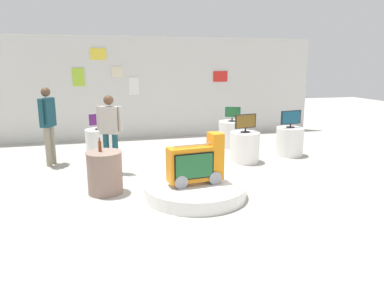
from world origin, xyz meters
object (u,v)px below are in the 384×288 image
tv_on_left_rear (232,113)px  display_pedestal_left_rear (232,134)px  bottle_on_side_table (100,146)px  tv_on_far_right (291,118)px  side_table_round (105,172)px  shopper_browsing_near_truck (48,120)px  display_pedestal_far_right (289,141)px  shopper_browsing_rear (110,128)px  display_pedestal_center_rear (100,144)px  main_display_pedestal (195,190)px  display_pedestal_right_rear (245,147)px  tv_on_center_rear (98,120)px  novelty_firetruck_tv (196,164)px  tv_on_right_rear (246,122)px

tv_on_left_rear → display_pedestal_left_rear: bearing=109.8°
bottle_on_side_table → tv_on_far_right: bearing=18.7°
side_table_round → shopper_browsing_near_truck: (-1.15, 2.15, 0.64)m
display_pedestal_far_right → tv_on_left_rear: bearing=129.6°
shopper_browsing_near_truck → shopper_browsing_rear: size_ratio=1.07×
display_pedestal_left_rear → display_pedestal_center_rear: (-3.53, -0.33, 0.00)m
main_display_pedestal → display_pedestal_center_rear: bearing=116.8°
tv_on_left_rear → bottle_on_side_table: bearing=-141.3°
tv_on_far_right → side_table_round: size_ratio=0.76×
display_pedestal_center_rear → display_pedestal_right_rear: 3.49m
main_display_pedestal → bottle_on_side_table: (-1.56, 0.62, 0.74)m
main_display_pedestal → tv_on_left_rear: tv_on_left_rear is taller
display_pedestal_far_right → tv_on_center_rear: bearing=168.5°
tv_on_left_rear → display_pedestal_right_rear: bearing=-99.8°
side_table_round → bottle_on_side_table: 0.47m
main_display_pedestal → tv_on_left_rear: (1.96, 3.44, 0.82)m
tv_on_left_rear → tv_on_far_right: tv_on_far_right is taller
display_pedestal_center_rear → tv_on_center_rear: (-0.00, -0.00, 0.57)m
main_display_pedestal → novelty_firetruck_tv: 0.46m
tv_on_left_rear → shopper_browsing_rear: (-3.31, -1.67, 0.03)m
novelty_firetruck_tv → display_pedestal_left_rear: size_ratio=1.37×
tv_on_left_rear → bottle_on_side_table: (-3.52, -2.82, -0.08)m
side_table_round → bottle_on_side_table: size_ratio=3.03×
tv_on_right_rear → tv_on_far_right: (1.32, 0.30, -0.00)m
tv_on_center_rear → side_table_round: (0.07, -2.53, -0.54)m
tv_on_left_rear → shopper_browsing_near_truck: (-4.61, -0.71, 0.09)m
bottle_on_side_table → shopper_browsing_near_truck: bearing=117.3°
tv_on_center_rear → display_pedestal_far_right: (4.59, -0.94, -0.57)m
display_pedestal_center_rear → tv_on_far_right: tv_on_far_right is taller
display_pedestal_right_rear → display_pedestal_center_rear: bearing=159.3°
display_pedestal_center_rear → tv_on_far_right: size_ratio=1.23×
tv_on_right_rear → tv_on_far_right: bearing=12.6°
main_display_pedestal → side_table_round: side_table_round is taller
tv_on_center_rear → shopper_browsing_near_truck: size_ratio=0.26×
display_pedestal_far_right → shopper_browsing_rear: (-4.36, -0.40, 0.61)m
display_pedestal_left_rear → display_pedestal_right_rear: 1.59m
tv_on_left_rear → side_table_round: 4.53m
tv_on_left_rear → tv_on_center_rear: 3.55m
display_pedestal_center_rear → tv_on_left_rear: bearing=5.3°
display_pedestal_right_rear → side_table_round: bearing=-157.9°
bottle_on_side_table → tv_on_left_rear: bearing=38.7°
tv_on_far_right → shopper_browsing_rear: bearing=-174.8°
display_pedestal_right_rear → tv_on_right_rear: size_ratio=1.31×
display_pedestal_center_rear → main_display_pedestal: bearing=-63.2°
novelty_firetruck_tv → shopper_browsing_rear: (-1.36, 1.77, 0.38)m
main_display_pedestal → display_pedestal_far_right: (3.02, 2.17, 0.24)m
display_pedestal_left_rear → side_table_round: bearing=-140.3°
display_pedestal_left_rear → shopper_browsing_near_truck: shopper_browsing_near_truck is taller
tv_on_left_rear → bottle_on_side_table: size_ratio=1.77×
tv_on_right_rear → display_pedestal_right_rear: bearing=80.1°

